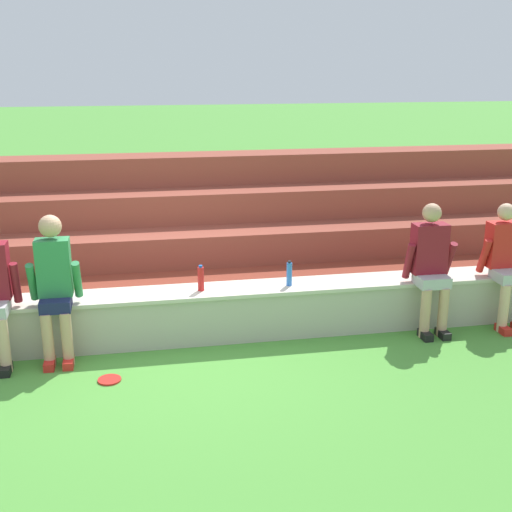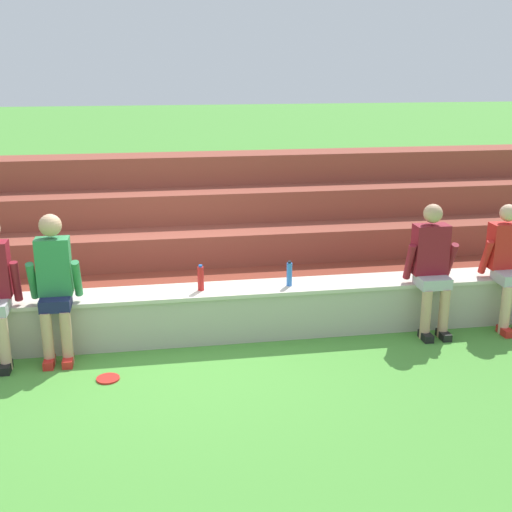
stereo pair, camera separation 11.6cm
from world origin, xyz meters
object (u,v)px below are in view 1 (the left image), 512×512
object	(u,v)px
water_bottle_near_left	(289,274)
person_left_of_center	(55,284)
person_center	(431,264)
water_bottle_near_right	(201,279)
person_right_of_center	(506,261)
frisbee	(109,380)

from	to	relation	value
water_bottle_near_left	person_left_of_center	bearing A→B (deg)	-174.82
person_center	water_bottle_near_left	distance (m)	1.55
person_center	water_bottle_near_left	bearing A→B (deg)	172.00
person_left_of_center	water_bottle_near_right	size ratio (longest dim) A/B	5.26
water_bottle_near_left	water_bottle_near_right	world-z (taller)	water_bottle_near_right
water_bottle_near_right	person_right_of_center	bearing A→B (deg)	-3.33
person_left_of_center	water_bottle_near_right	xyz separation A→B (m)	(1.46, 0.23, -0.11)
person_left_of_center	frisbee	world-z (taller)	person_left_of_center
person_left_of_center	person_center	world-z (taller)	person_left_of_center
person_center	water_bottle_near_right	size ratio (longest dim) A/B	5.11
person_center	person_right_of_center	bearing A→B (deg)	1.71
person_left_of_center	water_bottle_near_left	world-z (taller)	person_left_of_center
person_left_of_center	person_center	distance (m)	3.96
person_center	water_bottle_near_left	xyz separation A→B (m)	(-1.53, 0.22, -0.09)
water_bottle_near_right	person_center	bearing A→B (deg)	-5.17
person_center	frisbee	size ratio (longest dim) A/B	6.54
person_right_of_center	person_left_of_center	bearing A→B (deg)	-179.63
person_left_of_center	person_center	bearing A→B (deg)	0.06
person_center	person_right_of_center	xyz separation A→B (m)	(0.92, 0.03, -0.03)
frisbee	person_center	bearing A→B (deg)	9.60
water_bottle_near_right	frisbee	distance (m)	1.44
person_right_of_center	frisbee	bearing A→B (deg)	-172.03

